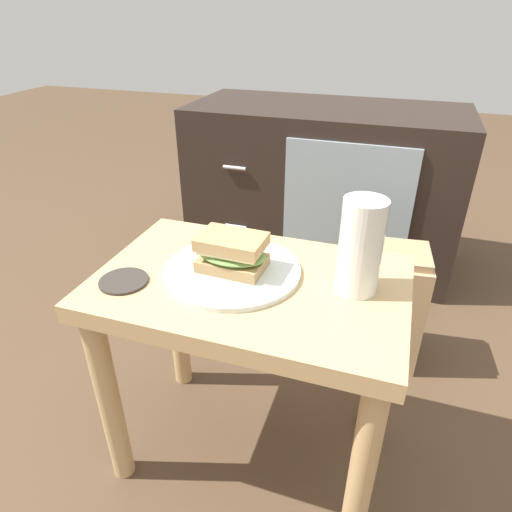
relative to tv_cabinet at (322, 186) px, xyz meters
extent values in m
plane|color=#4C3826|center=(0.04, -0.95, -0.29)|extent=(8.00, 8.00, 0.00)
cube|color=tan|center=(0.04, -0.95, 0.15)|extent=(0.56, 0.36, 0.04)
cylinder|color=tan|center=(-0.20, -1.09, -0.08)|extent=(0.04, 0.04, 0.43)
cylinder|color=tan|center=(0.29, -1.09, -0.08)|extent=(0.04, 0.04, 0.43)
cylinder|color=tan|center=(-0.20, -0.80, -0.08)|extent=(0.04, 0.04, 0.43)
cylinder|color=tan|center=(0.29, -0.80, -0.08)|extent=(0.04, 0.04, 0.43)
cube|color=black|center=(0.00, 0.00, 0.00)|extent=(0.96, 0.44, 0.58)
cube|color=#8C9EA8|center=(0.12, -0.22, 0.01)|extent=(0.41, 0.01, 0.44)
cylinder|color=silver|center=(-0.27, -0.23, 0.12)|extent=(0.08, 0.01, 0.01)
cylinder|color=silver|center=(-0.27, -0.23, -0.10)|extent=(0.08, 0.01, 0.01)
cylinder|color=silver|center=(0.00, -0.94, 0.17)|extent=(0.25, 0.25, 0.01)
cube|color=tan|center=(0.00, -0.94, 0.19)|extent=(0.12, 0.09, 0.02)
ellipsoid|color=#729E4C|center=(0.00, -0.94, 0.21)|extent=(0.13, 0.09, 0.02)
cube|color=beige|center=(0.00, -0.94, 0.22)|extent=(0.11, 0.08, 0.01)
cube|color=tan|center=(0.00, -0.94, 0.23)|extent=(0.12, 0.09, 0.02)
cylinder|color=silver|center=(0.22, -0.92, 0.25)|extent=(0.07, 0.07, 0.17)
cylinder|color=orange|center=(0.22, -0.92, 0.24)|extent=(0.07, 0.07, 0.12)
cylinder|color=white|center=(0.22, -0.92, 0.30)|extent=(0.07, 0.07, 0.01)
cylinder|color=#332D28|center=(-0.17, -1.03, 0.17)|extent=(0.09, 0.09, 0.01)
cube|color=tan|center=(0.28, -0.53, -0.13)|extent=(0.22, 0.18, 0.32)
cube|color=tan|center=(0.28, -0.53, 0.04)|extent=(0.21, 0.16, 0.02)
camera|label=1|loc=(0.27, -1.59, 0.61)|focal=31.41mm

